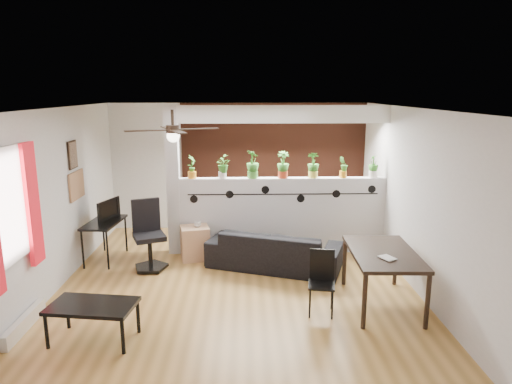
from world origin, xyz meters
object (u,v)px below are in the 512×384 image
object	(u,v)px
potted_plant_1	(222,166)
potted_plant_2	(253,163)
cup	(197,224)
dining_table	(383,257)
ceiling_fan	(173,132)
computer_desk	(104,225)
potted_plant_5	(343,166)
sofa	(274,250)
potted_plant_4	(313,164)
folding_chair	(322,276)
potted_plant_3	(283,164)
cube_shelf	(195,243)
potted_plant_6	(373,165)
coffee_table	(92,308)
potted_plant_0	(192,166)
office_chair	(149,239)

from	to	relation	value
potted_plant_1	potted_plant_2	world-z (taller)	potted_plant_2
cup	dining_table	world-z (taller)	dining_table
ceiling_fan	computer_desk	distance (m)	2.67
potted_plant_1	potted_plant_5	distance (m)	2.11
dining_table	sofa	bearing A→B (deg)	134.77
potted_plant_4	folding_chair	world-z (taller)	potted_plant_4
potted_plant_2	dining_table	size ratio (longest dim) A/B	0.35
computer_desk	folding_chair	world-z (taller)	folding_chair
potted_plant_3	potted_plant_5	xyz separation A→B (m)	(1.05, 0.00, -0.05)
ceiling_fan	sofa	bearing A→B (deg)	36.51
ceiling_fan	cube_shelf	distance (m)	2.50
cube_shelf	potted_plant_5	bearing A→B (deg)	-5.57
potted_plant_2	potted_plant_6	xyz separation A→B (m)	(2.11, 0.00, -0.04)
potted_plant_6	coffee_table	bearing A→B (deg)	-143.57
potted_plant_3	potted_plant_5	world-z (taller)	potted_plant_3
dining_table	potted_plant_2	bearing A→B (deg)	128.59
potted_plant_0	potted_plant_2	bearing A→B (deg)	0.00
office_chair	coffee_table	world-z (taller)	office_chair
potted_plant_5	sofa	size ratio (longest dim) A/B	0.18
potted_plant_4	coffee_table	world-z (taller)	potted_plant_4
potted_plant_3	folding_chair	xyz separation A→B (m)	(0.33, -2.29, -1.11)
coffee_table	ceiling_fan	bearing A→B (deg)	54.57
sofa	folding_chair	world-z (taller)	folding_chair
potted_plant_3	office_chair	distance (m)	2.59
potted_plant_1	potted_plant_5	xyz separation A→B (m)	(2.11, 0.00, -0.02)
potted_plant_3	coffee_table	distance (m)	4.00
potted_plant_4	sofa	xyz separation A→B (m)	(-0.72, -0.76, -1.29)
ceiling_fan	potted_plant_4	xyz separation A→B (m)	(2.13, 1.80, -0.73)
potted_plant_3	dining_table	size ratio (longest dim) A/B	0.33
potted_plant_1	potted_plant_3	distance (m)	1.05
cube_shelf	office_chair	xyz separation A→B (m)	(-0.70, -0.41, 0.21)
cube_shelf	cup	size ratio (longest dim) A/B	4.76
potted_plant_6	coffee_table	world-z (taller)	potted_plant_6
potted_plant_3	potted_plant_6	bearing A→B (deg)	0.00
potted_plant_5	cup	bearing A→B (deg)	-172.34
potted_plant_5	cube_shelf	xyz separation A→B (m)	(-2.58, -0.34, -1.26)
cube_shelf	potted_plant_4	bearing A→B (deg)	-3.67
potted_plant_4	cube_shelf	xyz separation A→B (m)	(-2.05, -0.34, -1.30)
ceiling_fan	folding_chair	size ratio (longest dim) A/B	1.44
ceiling_fan	office_chair	xyz separation A→B (m)	(-0.62, 1.05, -1.82)
potted_plant_6	potted_plant_3	bearing A→B (deg)	-180.00
ceiling_fan	potted_plant_2	size ratio (longest dim) A/B	2.45
potted_plant_6	dining_table	xyz separation A→B (m)	(-0.41, -2.13, -0.89)
potted_plant_1	cube_shelf	bearing A→B (deg)	-144.23
sofa	cup	size ratio (longest dim) A/B	16.98
potted_plant_0	computer_desk	xyz separation A→B (m)	(-1.47, -0.34, -0.95)
potted_plant_5	coffee_table	world-z (taller)	potted_plant_5
potted_plant_3	sofa	distance (m)	1.51
sofa	cube_shelf	world-z (taller)	sofa
ceiling_fan	computer_desk	size ratio (longest dim) A/B	1.22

